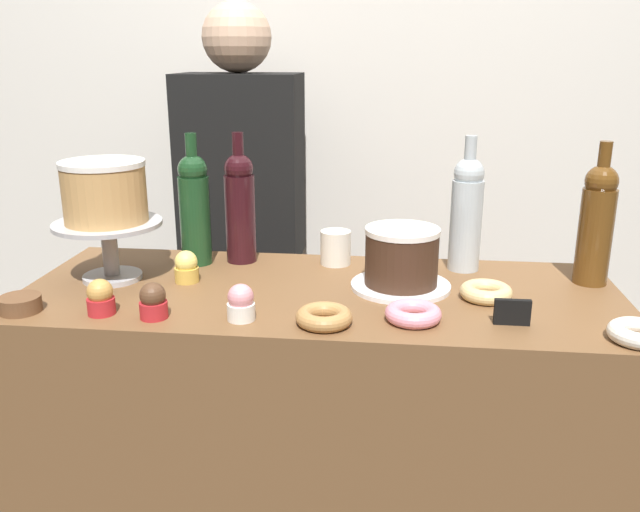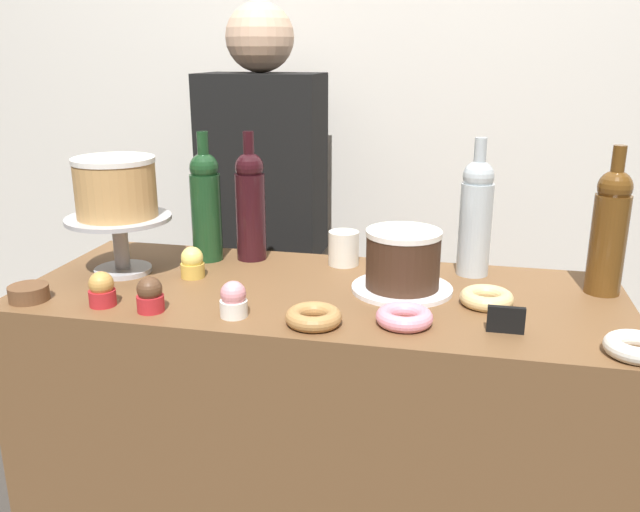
{
  "view_description": "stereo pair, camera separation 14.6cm",
  "coord_description": "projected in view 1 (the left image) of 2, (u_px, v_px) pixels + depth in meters",
  "views": [
    {
      "loc": [
        0.16,
        -1.39,
        1.46
      ],
      "look_at": [
        0.0,
        0.0,
        1.03
      ],
      "focal_mm": 37.27,
      "sensor_mm": 36.0,
      "label": 1
    },
    {
      "loc": [
        0.3,
        -1.36,
        1.46
      ],
      "look_at": [
        0.0,
        0.0,
        1.03
      ],
      "focal_mm": 37.27,
      "sensor_mm": 36.0,
      "label": 2
    }
  ],
  "objects": [
    {
      "name": "display_counter",
      "position": [
        320.0,
        472.0,
        1.63
      ],
      "size": [
        1.34,
        0.54,
        0.95
      ],
      "color": "brown",
      "rests_on": "ground_plane"
    },
    {
      "name": "chocolate_round_cake",
      "position": [
        402.0,
        256.0,
        1.48
      ],
      "size": [
        0.17,
        0.17,
        0.13
      ],
      "color": "#3D2619",
      "rests_on": "silver_serving_platter"
    },
    {
      "name": "donut_maple",
      "position": [
        324.0,
        317.0,
        1.29
      ],
      "size": [
        0.11,
        0.11,
        0.03
      ],
      "color": "#B27F47",
      "rests_on": "display_counter"
    },
    {
      "name": "wine_bottle_dark_red",
      "position": [
        240.0,
        206.0,
        1.65
      ],
      "size": [
        0.08,
        0.08,
        0.33
      ],
      "color": "black",
      "rests_on": "display_counter"
    },
    {
      "name": "coffee_cup_ceramic",
      "position": [
        336.0,
        247.0,
        1.66
      ],
      "size": [
        0.08,
        0.08,
        0.08
      ],
      "color": "silver",
      "rests_on": "display_counter"
    },
    {
      "name": "cake_stand_pedestal",
      "position": [
        109.0,
        240.0,
        1.53
      ],
      "size": [
        0.25,
        0.25,
        0.14
      ],
      "color": "#B2B2B7",
      "rests_on": "display_counter"
    },
    {
      "name": "cookie_stack",
      "position": [
        20.0,
        304.0,
        1.36
      ],
      "size": [
        0.08,
        0.08,
        0.03
      ],
      "color": "brown",
      "rests_on": "display_counter"
    },
    {
      "name": "donut_sugar",
      "position": [
        639.0,
        333.0,
        1.22
      ],
      "size": [
        0.11,
        0.11,
        0.03
      ],
      "color": "silver",
      "rests_on": "display_counter"
    },
    {
      "name": "silver_serving_platter",
      "position": [
        401.0,
        286.0,
        1.5
      ],
      "size": [
        0.23,
        0.23,
        0.01
      ],
      "color": "white",
      "rests_on": "display_counter"
    },
    {
      "name": "cupcake_strawberry",
      "position": [
        241.0,
        303.0,
        1.31
      ],
      "size": [
        0.06,
        0.06,
        0.07
      ],
      "color": "white",
      "rests_on": "display_counter"
    },
    {
      "name": "cupcake_lemon",
      "position": [
        186.0,
        267.0,
        1.53
      ],
      "size": [
        0.06,
        0.06,
        0.07
      ],
      "color": "gold",
      "rests_on": "display_counter"
    },
    {
      "name": "back_wall",
      "position": [
        349.0,
        102.0,
        2.18
      ],
      "size": [
        6.0,
        0.05,
        2.6
      ],
      "color": "silver",
      "rests_on": "ground_plane"
    },
    {
      "name": "price_sign_chalkboard",
      "position": [
        512.0,
        312.0,
        1.29
      ],
      "size": [
        0.07,
        0.01,
        0.05
      ],
      "color": "black",
      "rests_on": "display_counter"
    },
    {
      "name": "cupcake_caramel",
      "position": [
        100.0,
        298.0,
        1.34
      ],
      "size": [
        0.06,
        0.06,
        0.07
      ],
      "color": "red",
      "rests_on": "display_counter"
    },
    {
      "name": "wine_bottle_amber",
      "position": [
        597.0,
        222.0,
        1.49
      ],
      "size": [
        0.08,
        0.08,
        0.33
      ],
      "color": "#5B3814",
      "rests_on": "display_counter"
    },
    {
      "name": "wine_bottle_green",
      "position": [
        195.0,
        207.0,
        1.64
      ],
      "size": [
        0.08,
        0.08,
        0.33
      ],
      "color": "#193D1E",
      "rests_on": "display_counter"
    },
    {
      "name": "cupcake_chocolate",
      "position": [
        153.0,
        301.0,
        1.32
      ],
      "size": [
        0.06,
        0.06,
        0.07
      ],
      "color": "red",
      "rests_on": "display_counter"
    },
    {
      "name": "donut_pink",
      "position": [
        413.0,
        314.0,
        1.31
      ],
      "size": [
        0.11,
        0.11,
        0.03
      ],
      "color": "pink",
      "rests_on": "display_counter"
    },
    {
      "name": "donut_glazed",
      "position": [
        486.0,
        292.0,
        1.43
      ],
      "size": [
        0.11,
        0.11,
        0.03
      ],
      "color": "#E0C17F",
      "rests_on": "display_counter"
    },
    {
      "name": "white_layer_cake",
      "position": [
        104.0,
        192.0,
        1.5
      ],
      "size": [
        0.19,
        0.19,
        0.14
      ],
      "color": "tan",
      "rests_on": "cake_stand_pedestal"
    },
    {
      "name": "barista_figure",
      "position": [
        245.0,
        257.0,
        2.09
      ],
      "size": [
        0.36,
        0.22,
        1.6
      ],
      "color": "black",
      "rests_on": "ground_plane"
    },
    {
      "name": "wine_bottle_clear",
      "position": [
        466.0,
        212.0,
        1.59
      ],
      "size": [
        0.08,
        0.08,
        0.33
      ],
      "color": "#B2BCC1",
      "rests_on": "display_counter"
    }
  ]
}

